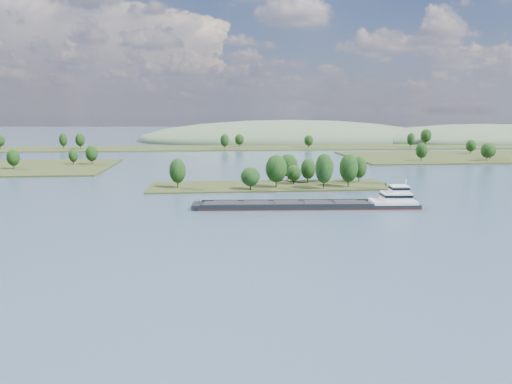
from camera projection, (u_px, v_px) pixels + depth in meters
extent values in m
plane|color=#34435B|center=(293.00, 216.00, 150.13)|extent=(1800.00, 1800.00, 0.00)
cube|color=#293216|center=(269.00, 187.00, 209.08)|extent=(100.00, 30.00, 1.20)
cylinder|color=black|center=(324.00, 183.00, 198.84)|extent=(0.50, 0.50, 4.66)
ellipsoid|color=black|center=(324.00, 168.00, 197.88)|extent=(7.18, 7.18, 11.99)
cylinder|color=black|center=(288.00, 176.00, 221.86)|extent=(0.50, 0.50, 3.95)
ellipsoid|color=black|center=(288.00, 165.00, 221.05)|extent=(8.57, 8.57, 10.15)
cylinder|color=black|center=(276.00, 182.00, 202.47)|extent=(0.50, 0.50, 4.38)
ellipsoid|color=black|center=(276.00, 169.00, 201.58)|extent=(8.77, 8.77, 11.25)
cylinder|color=black|center=(294.00, 181.00, 212.13)|extent=(0.50, 0.50, 2.68)
ellipsoid|color=black|center=(294.00, 173.00, 211.58)|extent=(6.23, 6.23, 6.88)
cylinder|color=black|center=(250.00, 186.00, 197.26)|extent=(0.50, 0.50, 2.92)
ellipsoid|color=black|center=(250.00, 177.00, 196.66)|extent=(7.55, 7.55, 7.52)
cylinder|color=black|center=(178.00, 183.00, 201.41)|extent=(0.50, 0.50, 3.94)
ellipsoid|color=black|center=(177.00, 171.00, 200.60)|extent=(6.70, 6.70, 10.13)
cylinder|color=black|center=(308.00, 179.00, 215.54)|extent=(0.50, 0.50, 3.44)
ellipsoid|color=black|center=(308.00, 169.00, 214.84)|extent=(6.34, 6.34, 8.85)
cylinder|color=black|center=(359.00, 178.00, 217.71)|extent=(0.50, 0.50, 3.71)
ellipsoid|color=black|center=(359.00, 167.00, 216.95)|extent=(6.48, 6.48, 9.53)
cylinder|color=black|center=(348.00, 182.00, 203.40)|extent=(0.50, 0.50, 4.46)
ellipsoid|color=black|center=(349.00, 168.00, 202.48)|extent=(7.58, 7.58, 11.48)
cylinder|color=black|center=(325.00, 177.00, 219.53)|extent=(0.50, 0.50, 3.72)
ellipsoid|color=black|center=(325.00, 167.00, 218.76)|extent=(7.52, 7.52, 9.55)
cylinder|color=black|center=(92.00, 161.00, 289.03)|extent=(0.50, 0.50, 3.57)
ellipsoid|color=black|center=(92.00, 153.00, 288.30)|extent=(7.02, 7.02, 9.18)
cylinder|color=black|center=(74.00, 162.00, 287.36)|extent=(0.50, 0.50, 2.93)
ellipsoid|color=black|center=(73.00, 156.00, 286.76)|extent=(5.15, 5.15, 7.52)
cylinder|color=black|center=(14.00, 166.00, 265.44)|extent=(0.50, 0.50, 3.42)
ellipsoid|color=black|center=(13.00, 158.00, 264.74)|extent=(6.60, 6.60, 8.80)
cylinder|color=black|center=(421.00, 158.00, 307.56)|extent=(0.50, 0.50, 3.72)
ellipsoid|color=black|center=(422.00, 150.00, 306.80)|extent=(7.20, 7.20, 9.55)
cylinder|color=black|center=(487.00, 158.00, 307.53)|extent=(0.50, 0.50, 3.71)
ellipsoid|color=black|center=(488.00, 150.00, 306.77)|extent=(8.06, 8.06, 9.54)
cylinder|color=black|center=(490.00, 157.00, 320.39)|extent=(0.50, 0.50, 3.10)
ellipsoid|color=black|center=(491.00, 150.00, 319.75)|extent=(6.63, 6.63, 7.96)
cylinder|color=black|center=(470.00, 151.00, 358.84)|extent=(0.50, 0.50, 3.35)
ellipsoid|color=black|center=(471.00, 146.00, 358.16)|extent=(7.04, 7.04, 8.62)
cube|color=#293216|center=(238.00, 148.00, 425.23)|extent=(900.00, 60.00, 1.20)
cylinder|color=black|center=(64.00, 146.00, 409.91)|extent=(0.50, 0.50, 4.22)
ellipsoid|color=black|center=(63.00, 140.00, 409.04)|extent=(6.38, 6.38, 10.86)
cylinder|color=black|center=(411.00, 145.00, 421.14)|extent=(0.50, 0.50, 4.10)
ellipsoid|color=black|center=(411.00, 139.00, 420.30)|extent=(6.52, 6.52, 10.54)
cylinder|color=black|center=(239.00, 145.00, 429.60)|extent=(0.50, 0.50, 3.66)
ellipsoid|color=black|center=(239.00, 139.00, 428.85)|extent=(7.85, 7.85, 9.40)
cylinder|color=black|center=(426.00, 142.00, 457.66)|extent=(0.50, 0.50, 4.75)
ellipsoid|color=black|center=(426.00, 136.00, 456.68)|extent=(9.85, 9.85, 12.21)
cylinder|color=black|center=(0.00, 146.00, 410.55)|extent=(0.50, 0.50, 3.69)
ellipsoid|color=black|center=(0.00, 141.00, 409.79)|extent=(7.39, 7.39, 9.49)
cylinder|color=black|center=(80.00, 146.00, 408.54)|extent=(0.50, 0.50, 4.24)
ellipsoid|color=black|center=(80.00, 140.00, 407.67)|extent=(7.69, 7.69, 10.90)
cylinder|color=black|center=(309.00, 146.00, 418.45)|extent=(0.50, 0.50, 3.53)
ellipsoid|color=black|center=(309.00, 140.00, 417.73)|extent=(7.54, 7.54, 9.07)
cylinder|color=black|center=(225.00, 147.00, 405.36)|extent=(0.50, 0.50, 4.07)
ellipsoid|color=black|center=(225.00, 140.00, 404.52)|extent=(7.15, 7.15, 10.48)
ellipsoid|color=#41583C|center=(484.00, 141.00, 518.33)|extent=(260.00, 140.00, 36.00)
ellipsoid|color=#41583C|center=(289.00, 141.00, 529.09)|extent=(320.00, 160.00, 44.00)
cube|color=black|center=(308.00, 207.00, 163.21)|extent=(72.47, 13.54, 1.98)
cube|color=maroon|center=(308.00, 208.00, 163.27)|extent=(72.66, 13.74, 0.23)
cube|color=black|center=(285.00, 201.00, 167.13)|extent=(55.75, 3.89, 0.72)
cube|color=black|center=(288.00, 205.00, 158.43)|extent=(55.75, 3.89, 0.72)
cube|color=black|center=(286.00, 203.00, 162.80)|extent=(54.44, 11.51, 0.27)
cube|color=black|center=(226.00, 203.00, 162.14)|extent=(8.56, 7.88, 0.32)
cube|color=black|center=(256.00, 203.00, 162.45)|extent=(8.56, 7.88, 0.32)
cube|color=black|center=(286.00, 203.00, 162.76)|extent=(8.56, 7.88, 0.32)
cube|color=black|center=(317.00, 202.00, 163.07)|extent=(8.56, 7.88, 0.32)
cube|color=black|center=(347.00, 202.00, 163.38)|extent=(8.56, 7.88, 0.32)
cube|color=black|center=(197.00, 206.00, 162.01)|extent=(3.21, 8.26, 1.80)
cylinder|color=black|center=(199.00, 202.00, 161.84)|extent=(0.23, 0.23, 1.98)
cube|color=white|center=(393.00, 201.00, 163.83)|extent=(14.93, 9.54, 1.08)
cube|color=white|center=(396.00, 196.00, 163.57)|extent=(9.44, 7.76, 2.70)
cube|color=black|center=(396.00, 195.00, 163.51)|extent=(9.63, 7.95, 0.81)
cube|color=white|center=(399.00, 189.00, 163.22)|extent=(5.73, 5.73, 1.98)
cube|color=black|center=(399.00, 188.00, 163.16)|extent=(5.93, 5.93, 0.72)
cube|color=white|center=(399.00, 186.00, 163.05)|extent=(6.12, 6.12, 0.18)
cylinder|color=white|center=(406.00, 182.00, 162.94)|extent=(0.19, 0.19, 2.34)
cylinder|color=black|center=(386.00, 184.00, 165.57)|extent=(0.48, 0.48, 1.08)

